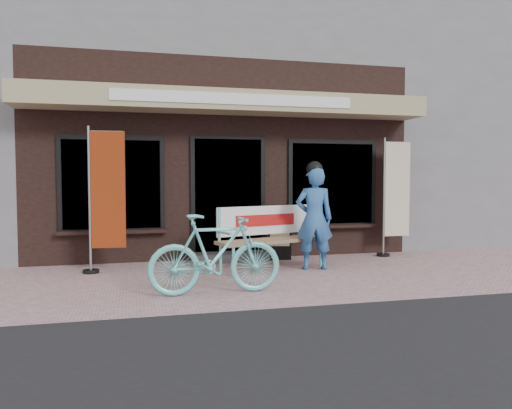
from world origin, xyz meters
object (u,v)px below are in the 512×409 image
object	(u,v)px
nobori_red	(105,198)
menu_stand	(280,236)
nobori_cream	(395,195)
bicycle	(215,254)
person	(314,216)
bench	(269,232)

from	to	relation	value
nobori_red	menu_stand	distance (m)	3.09
nobori_cream	menu_stand	bearing A→B (deg)	178.00
bicycle	menu_stand	xyz separation A→B (m)	(1.54, 2.33, -0.09)
person	nobori_red	distance (m)	3.28
nobori_red	bench	bearing A→B (deg)	-2.46
bench	person	distance (m)	0.77
bicycle	nobori_red	world-z (taller)	nobori_red
bench	menu_stand	world-z (taller)	bench
nobori_red	bicycle	bearing A→B (deg)	-48.66
nobori_cream	menu_stand	distance (m)	2.32
person	nobori_red	world-z (taller)	nobori_red
bench	nobori_red	bearing A→B (deg)	156.69
person	menu_stand	world-z (taller)	person
person	nobori_cream	size ratio (longest dim) A/B	0.79
nobori_red	menu_stand	bearing A→B (deg)	13.28
bicycle	nobori_cream	distance (m)	4.40
person	nobori_red	xyz separation A→B (m)	(-3.22, 0.51, 0.31)
bench	bicycle	world-z (taller)	bicycle
bench	nobori_red	size ratio (longest dim) A/B	0.85
person	nobori_red	size ratio (longest dim) A/B	0.77
nobori_red	menu_stand	size ratio (longest dim) A/B	2.76
bench	nobori_cream	xyz separation A→B (m)	(2.62, 0.67, 0.54)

